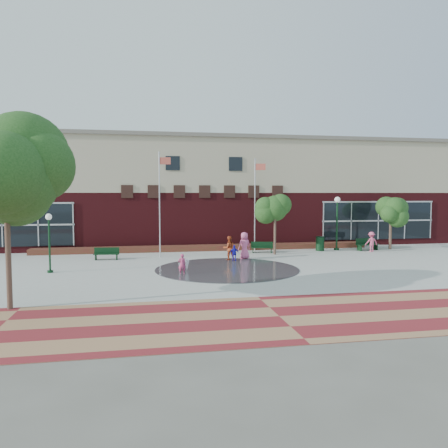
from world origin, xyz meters
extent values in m
plane|color=#666056|center=(0.00, 0.00, 0.00)|extent=(120.00, 120.00, 0.00)
cube|color=#A8A8A0|center=(0.00, 4.00, 0.00)|extent=(46.00, 18.00, 0.01)
cube|color=maroon|center=(0.00, -7.00, 0.00)|extent=(46.00, 6.00, 0.01)
cylinder|color=#383A3D|center=(0.00, 3.00, 0.00)|extent=(8.40, 8.40, 0.01)
cube|color=#511116|center=(0.00, 17.50, 2.25)|extent=(44.00, 10.00, 4.50)
cube|color=tan|center=(0.00, 17.50, 6.75)|extent=(44.00, 10.00, 4.50)
cube|color=slate|center=(0.00, 17.50, 9.05)|extent=(44.40, 10.40, 0.30)
cube|color=black|center=(-15.00, 12.48, 2.11)|extent=(10.00, 0.12, 3.19)
cube|color=black|center=(15.00, 12.48, 2.11)|extent=(10.00, 0.12, 3.19)
cube|color=black|center=(-2.50, 12.48, 6.79)|extent=(1.10, 0.10, 1.10)
cube|color=black|center=(2.50, 12.48, 6.79)|extent=(1.10, 0.10, 1.10)
cube|color=maroon|center=(0.00, 11.60, 0.00)|extent=(26.00, 1.20, 0.40)
cylinder|color=silver|center=(-3.68, 8.66, 3.61)|extent=(0.09, 0.09, 7.21)
sphere|color=silver|center=(-3.68, 8.66, 7.25)|extent=(0.14, 0.14, 0.14)
cube|color=#B34A3C|center=(-3.29, 8.60, 6.68)|extent=(0.78, 0.14, 0.48)
cylinder|color=silver|center=(3.70, 10.93, 3.51)|extent=(0.09, 0.09, 7.02)
sphere|color=silver|center=(3.70, 10.93, 7.07)|extent=(0.14, 0.14, 0.14)
cube|color=#B34A3C|center=(4.08, 10.79, 6.48)|extent=(0.77, 0.29, 0.50)
cylinder|color=black|center=(-9.96, 3.69, 1.50)|extent=(0.11, 0.11, 2.99)
cylinder|color=black|center=(-9.96, 3.69, 0.07)|extent=(0.32, 0.32, 0.14)
sphere|color=white|center=(-9.96, 3.69, 3.15)|extent=(0.35, 0.35, 0.35)
cylinder|color=black|center=(10.04, 9.89, 1.88)|extent=(0.13, 0.13, 3.76)
cylinder|color=black|center=(10.04, 9.89, 0.09)|extent=(0.40, 0.40, 0.18)
sphere|color=white|center=(10.04, 9.89, 3.96)|extent=(0.44, 0.44, 0.44)
cube|color=black|center=(-7.26, 7.98, 0.41)|extent=(1.68, 0.60, 0.05)
cube|color=black|center=(-7.24, 8.18, 0.62)|extent=(1.64, 0.19, 0.41)
cube|color=black|center=(3.89, 9.46, 0.41)|extent=(1.71, 0.83, 0.05)
cube|color=black|center=(3.94, 9.66, 0.62)|extent=(1.61, 0.43, 0.41)
cube|color=black|center=(12.35, 9.33, 0.48)|extent=(1.97, 0.97, 0.06)
cube|color=black|center=(12.30, 9.55, 0.72)|extent=(1.86, 0.51, 0.48)
cylinder|color=black|center=(8.63, 9.81, 0.54)|extent=(0.64, 0.64, 1.07)
cylinder|color=black|center=(8.63, 9.81, 1.09)|extent=(0.69, 0.69, 0.06)
cylinder|color=#483328|center=(-9.86, -4.14, 2.26)|extent=(0.21, 0.21, 4.52)
cylinder|color=#483328|center=(4.57, 8.45, 1.31)|extent=(0.18, 0.18, 2.62)
cylinder|color=#483328|center=(14.48, 9.66, 1.25)|extent=(0.22, 0.22, 2.51)
cone|color=white|center=(-2.37, 2.84, 0.00)|extent=(0.33, 0.33, 0.64)
cone|color=white|center=(-2.76, 2.96, 0.00)|extent=(0.20, 0.20, 0.44)
imported|color=#CD3D70|center=(-2.74, 1.80, 0.58)|extent=(0.43, 0.30, 1.16)
imported|color=#BE4721|center=(0.78, 6.42, 0.81)|extent=(0.83, 0.67, 1.62)
imported|color=#DB5A8E|center=(1.91, 6.74, 0.92)|extent=(1.02, 0.79, 1.83)
imported|color=#1B18C3|center=(1.05, 5.93, 0.53)|extent=(0.66, 0.37, 1.06)
imported|color=#E3547D|center=(12.26, 8.58, 0.77)|extent=(0.99, 0.57, 1.53)
camera|label=1|loc=(-4.76, -21.84, 4.44)|focal=35.00mm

